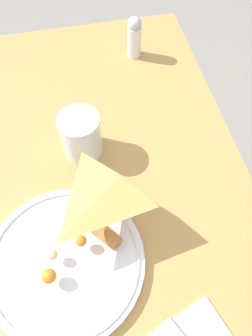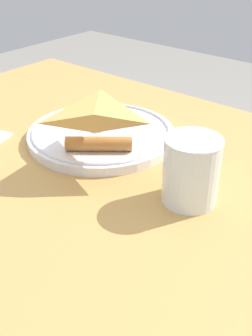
% 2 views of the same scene
% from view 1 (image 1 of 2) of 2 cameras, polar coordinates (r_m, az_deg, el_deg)
% --- Properties ---
extents(ground_plane, '(6.00, 6.00, 0.00)m').
position_cam_1_polar(ground_plane, '(1.32, -3.55, -20.50)').
color(ground_plane, gray).
extents(dining_table, '(1.09, 0.66, 0.73)m').
position_cam_1_polar(dining_table, '(0.72, -6.17, -11.50)').
color(dining_table, tan).
rests_on(dining_table, ground_plane).
extents(plate_pizza, '(0.27, 0.27, 0.05)m').
position_cam_1_polar(plate_pizza, '(0.57, -10.38, -15.46)').
color(plate_pizza, white).
rests_on(plate_pizza, dining_table).
extents(milk_glass, '(0.08, 0.08, 0.10)m').
position_cam_1_polar(milk_glass, '(0.64, -7.81, 5.52)').
color(milk_glass, white).
rests_on(milk_glass, dining_table).
extents(salt_shaker, '(0.03, 0.03, 0.10)m').
position_cam_1_polar(salt_shaker, '(0.84, 1.45, 21.86)').
color(salt_shaker, white).
rests_on(salt_shaker, dining_table).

